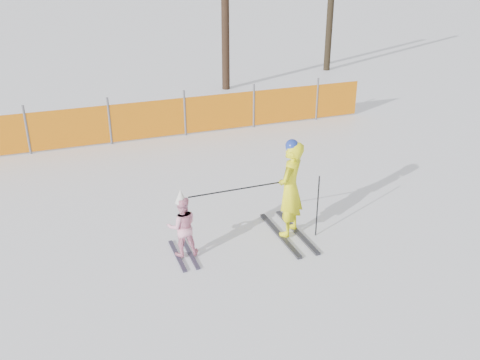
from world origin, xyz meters
TOP-DOWN VIEW (x-y plane):
  - ground at (0.00, 0.00)m, footprint 120.00×120.00m
  - adult at (0.76, 0.02)m, footprint 0.75×1.65m
  - child at (-1.21, -0.00)m, footprint 0.55×1.01m
  - ski_poles at (0.36, -0.07)m, footprint 2.30×0.22m
  - safety_fence at (-1.97, 5.92)m, footprint 15.35×0.06m
  - tree_trunks at (5.17, 10.87)m, footprint 5.14×1.72m

SIDE VIEW (x-z plane):
  - ground at x=0.00m, z-range 0.00..0.00m
  - safety_fence at x=-1.97m, z-range -0.07..1.18m
  - child at x=-1.21m, z-range -0.05..1.19m
  - ski_poles at x=0.36m, z-range 0.29..1.46m
  - adult at x=0.76m, z-range 0.00..1.83m
  - tree_trunks at x=5.17m, z-range -0.22..5.49m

